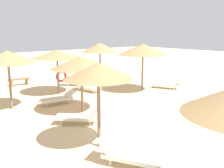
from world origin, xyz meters
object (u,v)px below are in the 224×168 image
(lounger_0, at_px, (59,98))
(parasol_5, at_px, (143,49))
(parasol_3, at_px, (81,63))
(lounger_7, at_px, (86,86))
(bench_1, at_px, (19,81))
(lounger_5, at_px, (169,84))
(parasol_7, at_px, (57,54))
(lounger_2, at_px, (128,155))
(parasol_2, at_px, (98,72))
(lounger_4, at_px, (75,81))
(parasol_4, at_px, (100,47))
(lounger_3, at_px, (79,116))
(parasol_0, at_px, (8,57))

(lounger_0, bearing_deg, parasol_5, -7.85)
(parasol_3, relative_size, lounger_7, 1.43)
(lounger_0, bearing_deg, bench_1, 88.80)
(lounger_5, bearing_deg, lounger_7, 147.51)
(parasol_7, relative_size, lounger_5, 1.51)
(parasol_3, distance_m, parasol_5, 5.48)
(lounger_5, height_order, lounger_7, lounger_7)
(parasol_3, distance_m, lounger_2, 5.67)
(lounger_2, xyz_separation_m, lounger_5, (8.93, 5.48, -0.01))
(parasol_3, distance_m, lounger_7, 4.74)
(parasol_2, relative_size, lounger_4, 1.47)
(parasol_5, xyz_separation_m, lounger_4, (-2.37, 4.25, -2.36))
(parasol_4, relative_size, lounger_7, 1.50)
(parasol_2, xyz_separation_m, lounger_7, (4.20, 6.90, -2.21))
(lounger_4, xyz_separation_m, lounger_5, (4.21, -4.93, 0.00))
(parasol_3, relative_size, bench_1, 1.87)
(parasol_5, bearing_deg, bench_1, 128.58)
(parasol_7, height_order, lounger_5, parasol_7)
(parasol_2, bearing_deg, parasol_7, 71.31)
(parasol_5, relative_size, lounger_2, 1.61)
(parasol_5, relative_size, lounger_4, 1.63)
(lounger_0, bearing_deg, lounger_3, -103.53)
(lounger_0, xyz_separation_m, lounger_5, (7.40, -1.45, -0.00))
(lounger_2, height_order, lounger_3, lounger_2)
(parasol_7, bearing_deg, parasol_4, 14.71)
(parasol_2, height_order, lounger_4, parasol_2)
(parasol_7, height_order, lounger_7, parasol_7)
(parasol_3, relative_size, lounger_5, 1.42)
(parasol_3, xyz_separation_m, parasol_5, (5.34, 1.16, 0.31))
(parasol_0, relative_size, lounger_2, 1.50)
(bench_1, bearing_deg, lounger_0, -91.20)
(parasol_3, height_order, lounger_4, parasol_3)
(bench_1, bearing_deg, lounger_3, -95.56)
(parasol_7, bearing_deg, parasol_2, -108.69)
(lounger_0, bearing_deg, lounger_2, -102.42)
(lounger_0, xyz_separation_m, lounger_7, (2.79, 1.49, 0.00))
(lounger_2, relative_size, lounger_3, 1.08)
(lounger_2, xyz_separation_m, bench_1, (1.65, 12.97, 0.02))
(parasol_2, height_order, parasol_4, parasol_4)
(lounger_2, xyz_separation_m, lounger_4, (4.72, 10.40, -0.01))
(lounger_0, xyz_separation_m, lounger_3, (-0.78, -3.22, 0.01))
(parasol_0, distance_m, lounger_7, 5.53)
(lounger_0, distance_m, lounger_3, 3.31)
(lounger_7, bearing_deg, lounger_0, -151.85)
(lounger_2, bearing_deg, parasol_2, 85.78)
(parasol_2, xyz_separation_m, lounger_2, (-0.11, -1.51, -2.20))
(parasol_3, height_order, parasol_4, parasol_4)
(lounger_0, height_order, lounger_2, lounger_2)
(parasol_4, xyz_separation_m, lounger_0, (-5.17, -3.14, -2.30))
(lounger_5, bearing_deg, parasol_3, -176.19)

